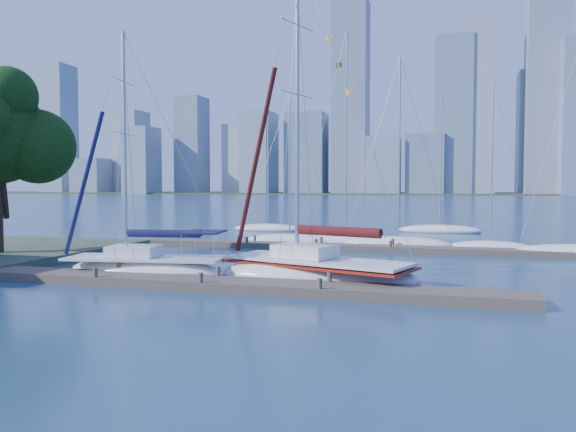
% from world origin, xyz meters
% --- Properties ---
extents(ground, '(700.00, 700.00, 0.00)m').
position_xyz_m(ground, '(0.00, 0.00, 0.00)').
color(ground, navy).
rests_on(ground, ground).
extents(near_dock, '(26.00, 2.00, 0.40)m').
position_xyz_m(near_dock, '(0.00, 0.00, 0.20)').
color(near_dock, '#483E35').
rests_on(near_dock, ground).
extents(far_dock, '(30.00, 1.80, 0.36)m').
position_xyz_m(far_dock, '(2.00, 16.00, 0.18)').
color(far_dock, '#483E35').
rests_on(far_dock, ground).
extents(far_shore, '(800.00, 100.00, 1.50)m').
position_xyz_m(far_shore, '(0.00, 320.00, 0.00)').
color(far_shore, '#38472D').
rests_on(far_shore, ground).
extents(sailboat_navy, '(8.42, 3.82, 12.23)m').
position_xyz_m(sailboat_navy, '(-4.26, 1.97, 0.96)').
color(sailboat_navy, white).
rests_on(sailboat_navy, ground).
extents(sailboat_maroon, '(9.66, 5.64, 15.23)m').
position_xyz_m(sailboat_maroon, '(4.03, 2.67, 1.14)').
color(sailboat_maroon, white).
rests_on(sailboat_maroon, ground).
extents(bg_boat_1, '(7.51, 4.69, 11.62)m').
position_xyz_m(bg_boat_1, '(-1.93, 18.92, 0.25)').
color(bg_boat_1, white).
rests_on(bg_boat_1, ground).
extents(bg_boat_2, '(7.48, 4.56, 16.22)m').
position_xyz_m(bg_boat_2, '(2.24, 19.50, 0.32)').
color(bg_boat_2, white).
rests_on(bg_boat_2, ground).
extents(bg_boat_3, '(7.87, 5.29, 13.75)m').
position_xyz_m(bg_boat_3, '(6.25, 18.20, 0.29)').
color(bg_boat_3, white).
rests_on(bg_boat_3, ground).
extents(bg_boat_4, '(5.72, 2.24, 11.64)m').
position_xyz_m(bg_boat_4, '(12.39, 18.50, 0.24)').
color(bg_boat_4, white).
rests_on(bg_boat_4, ground).
extents(bg_boat_6, '(7.17, 2.88, 11.72)m').
position_xyz_m(bg_boat_6, '(-7.42, 30.21, 0.24)').
color(bg_boat_6, white).
rests_on(bg_boat_6, ground).
extents(bg_boat_7, '(7.96, 4.09, 13.00)m').
position_xyz_m(bg_boat_7, '(8.77, 32.79, 0.26)').
color(bg_boat_7, white).
rests_on(bg_boat_7, ground).
extents(skyline, '(502.77, 51.31, 115.41)m').
position_xyz_m(skyline, '(21.06, 290.52, 35.27)').
color(skyline, '#7D91A1').
rests_on(skyline, ground).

